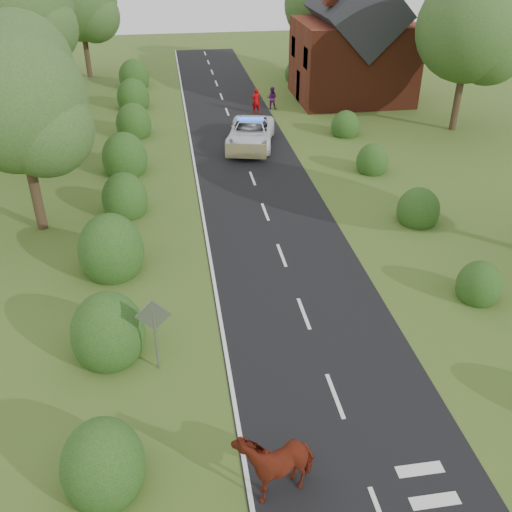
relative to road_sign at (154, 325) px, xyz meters
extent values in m
plane|color=#476523|center=(5.00, -2.00, -1.65)|extent=(120.00, 120.00, 0.00)
cube|color=black|center=(5.00, 13.00, -1.64)|extent=(6.00, 70.00, 0.02)
cube|color=white|center=(5.00, -2.00, -1.63)|extent=(0.12, 1.80, 0.01)
cube|color=white|center=(5.00, 2.00, -1.63)|extent=(0.12, 1.80, 0.01)
cube|color=white|center=(5.00, 6.00, -1.63)|extent=(0.12, 1.80, 0.01)
cube|color=white|center=(5.00, 10.00, -1.63)|extent=(0.12, 1.80, 0.01)
cube|color=white|center=(5.00, 14.00, -1.63)|extent=(0.12, 1.80, 0.01)
cube|color=white|center=(5.00, 18.00, -1.63)|extent=(0.12, 1.80, 0.01)
cube|color=white|center=(5.00, 22.00, -1.63)|extent=(0.12, 1.80, 0.01)
cube|color=white|center=(5.00, 26.00, -1.63)|extent=(0.12, 1.80, 0.01)
cube|color=white|center=(5.00, 30.00, -1.63)|extent=(0.12, 1.80, 0.01)
cube|color=white|center=(5.00, 34.00, -1.63)|extent=(0.12, 1.80, 0.01)
cube|color=white|center=(5.00, 38.00, -1.63)|extent=(0.12, 1.80, 0.01)
cube|color=white|center=(5.00, 42.00, -1.63)|extent=(0.12, 1.80, 0.01)
cube|color=white|center=(5.00, 46.00, -1.63)|extent=(0.12, 1.80, 0.01)
cube|color=white|center=(2.10, 13.00, -1.63)|extent=(0.12, 70.00, 0.01)
cube|color=white|center=(6.40, -5.70, -1.63)|extent=(1.20, 0.35, 0.01)
cube|color=white|center=(6.40, -4.80, -1.63)|extent=(1.20, 0.35, 0.01)
ellipsoid|color=#193515|center=(-1.30, -4.00, -0.99)|extent=(2.00, 2.10, 2.40)
ellipsoid|color=#193515|center=(-1.50, 1.00, -0.91)|extent=(2.30, 2.41, 2.70)
ellipsoid|color=#193515|center=(-1.70, 6.00, -0.83)|extent=(2.50, 2.62, 3.00)
ellipsoid|color=#193515|center=(-1.40, 11.00, -0.97)|extent=(2.10, 2.20, 2.50)
ellipsoid|color=#193515|center=(-1.60, 16.00, -0.88)|extent=(2.40, 2.52, 2.80)
ellipsoid|color=#193515|center=(-1.30, 22.00, -0.94)|extent=(2.20, 2.31, 2.60)
ellipsoid|color=#193515|center=(-1.50, 28.00, -0.91)|extent=(2.30, 2.41, 2.70)
ellipsoid|color=#193515|center=(-1.60, 34.00, -0.88)|extent=(2.40, 2.52, 2.80)
ellipsoid|color=#193515|center=(11.40, 2.00, -1.13)|extent=(1.60, 1.68, 1.90)
ellipsoid|color=#193515|center=(11.60, 8.00, -1.08)|extent=(1.90, 2.00, 2.10)
ellipsoid|color=#193515|center=(11.50, 14.00, -1.10)|extent=(1.70, 1.78, 2.00)
ellipsoid|color=#193515|center=(11.80, 20.00, -1.10)|extent=(1.80, 1.89, 2.00)
ellipsoid|color=#193515|center=(11.60, 34.00, -1.10)|extent=(1.70, 1.78, 2.00)
cylinder|color=#332316|center=(-5.00, 10.00, 0.33)|extent=(0.44, 0.44, 3.96)
sphere|color=#2D441C|center=(-5.00, 10.00, 3.93)|extent=(5.60, 5.60, 5.60)
sphere|color=#4A7532|center=(-4.02, 9.44, 3.03)|extent=(3.92, 3.92, 3.92)
cylinder|color=#332316|center=(-6.50, 18.00, 0.22)|extent=(0.44, 0.44, 3.74)
sphere|color=#2D441C|center=(-6.50, 18.00, 3.62)|extent=(5.60, 5.60, 5.60)
sphere|color=#4A7532|center=(-5.52, 17.44, 2.77)|extent=(3.92, 3.92, 3.92)
cylinder|color=#332316|center=(-8.00, 28.00, 0.77)|extent=(0.44, 0.44, 4.84)
sphere|color=#2D441C|center=(-8.00, 28.00, 5.17)|extent=(6.80, 6.80, 6.80)
sphere|color=#4A7532|center=(-6.81, 27.32, 4.07)|extent=(4.76, 4.76, 4.76)
cylinder|color=#332316|center=(-5.50, 38.00, 0.44)|extent=(0.44, 0.44, 4.18)
sphere|color=#2D441C|center=(-5.50, 38.00, 4.24)|extent=(6.00, 6.00, 6.00)
sphere|color=#4A7532|center=(-4.45, 37.40, 3.29)|extent=(4.20, 4.20, 4.20)
cylinder|color=#332316|center=(19.00, 20.00, 0.55)|extent=(0.44, 0.44, 4.40)
sphere|color=#2D441C|center=(19.00, 20.00, 4.55)|extent=(6.40, 6.40, 6.40)
sphere|color=#4A7532|center=(20.12, 19.36, 3.55)|extent=(4.48, 4.48, 4.48)
cylinder|color=#332316|center=(14.00, 36.00, 0.33)|extent=(0.44, 0.44, 3.96)
sphere|color=#2D441C|center=(14.00, 36.00, 3.93)|extent=(6.00, 6.00, 6.00)
sphere|color=#4A7532|center=(15.05, 35.40, 3.03)|extent=(4.20, 4.20, 4.20)
cylinder|color=gray|center=(0.00, 0.00, -0.55)|extent=(0.08, 0.08, 2.20)
cube|color=gray|center=(0.00, 0.00, 0.35)|extent=(1.06, 0.04, 1.06)
cube|color=maroon|center=(14.50, 28.00, 1.10)|extent=(8.00, 7.00, 5.50)
cube|color=black|center=(14.50, 28.00, 4.55)|extent=(5.94, 7.40, 5.94)
imported|color=maroon|center=(2.75, -4.60, -0.89)|extent=(2.43, 1.85, 1.54)
imported|color=white|center=(5.63, 18.97, -0.88)|extent=(3.82, 6.03, 1.55)
cube|color=yellow|center=(4.97, 16.23, -0.96)|extent=(2.26, 0.61, 0.85)
cube|color=blue|center=(5.63, 18.97, -0.02)|extent=(1.56, 0.64, 0.14)
imported|color=#AE0508|center=(6.96, 25.39, -0.79)|extent=(0.69, 0.52, 1.73)
imported|color=#672072|center=(8.24, 26.28, -0.87)|extent=(0.90, 0.79, 1.56)
camera|label=1|loc=(0.90, -13.52, 10.26)|focal=40.00mm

